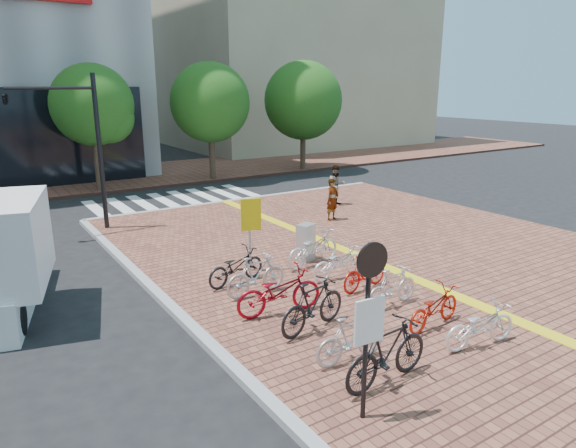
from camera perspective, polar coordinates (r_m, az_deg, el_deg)
ground at (r=12.29m, az=10.00°, el=-9.63°), size 120.00×120.00×0.00m
kerb_north at (r=23.29m, az=-4.81°, el=2.70°), size 14.00×0.25×0.15m
far_sidewalk at (r=30.47m, az=-18.01°, el=4.98°), size 70.00×8.00×0.15m
building_beige at (r=47.76m, az=-0.43°, el=19.92°), size 20.00×18.00×18.00m
crosswalk at (r=24.08m, az=-12.33°, el=2.64°), size 7.50×4.00×0.01m
street_trees at (r=28.54m, az=-6.66°, el=13.11°), size 16.20×4.60×6.35m
bike_0 at (r=9.12m, az=10.98°, el=-13.87°), size 1.96×0.67×1.16m
bike_1 at (r=9.72m, az=7.03°, el=-12.52°), size 1.56×0.51×0.93m
bike_2 at (r=10.76m, az=2.80°, el=-9.00°), size 1.91×0.88×1.11m
bike_3 at (r=11.49m, az=-1.01°, el=-7.50°), size 2.09×0.99×1.06m
bike_4 at (r=12.53m, az=-3.55°, el=-5.70°), size 1.68×0.56×1.00m
bike_5 at (r=13.27m, az=-5.82°, el=-4.72°), size 1.83×0.95×0.91m
bike_6 at (r=10.84m, az=20.56°, el=-10.50°), size 1.75×0.84×0.88m
bike_7 at (r=11.36m, az=15.90°, el=-8.91°), size 1.72×0.79×0.87m
bike_8 at (r=12.13m, az=11.54°, el=-6.89°), size 1.57×0.51×0.93m
bike_9 at (r=12.98m, az=8.55°, el=-5.23°), size 1.61×0.66×0.94m
bike_10 at (r=13.65m, az=5.61°, el=-4.24°), size 1.67×0.61×0.87m
bike_11 at (r=14.52m, az=2.78°, el=-2.68°), size 2.01×0.98×1.01m
pedestrian_a at (r=19.40m, az=4.96°, el=2.73°), size 0.64×0.50×1.57m
pedestrian_b at (r=21.88m, az=5.39°, el=4.31°), size 0.94×0.81×1.68m
utility_box at (r=14.90m, az=1.98°, el=-2.05°), size 0.59×0.50×1.09m
yellow_sign at (r=13.84m, az=-4.22°, el=0.31°), size 0.54×0.22×2.04m
notice_sign at (r=7.63m, az=8.97°, el=-9.53°), size 0.53×0.14×2.85m
traffic_light_pole at (r=18.72m, az=-24.17°, el=10.03°), size 2.87×1.11×5.35m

